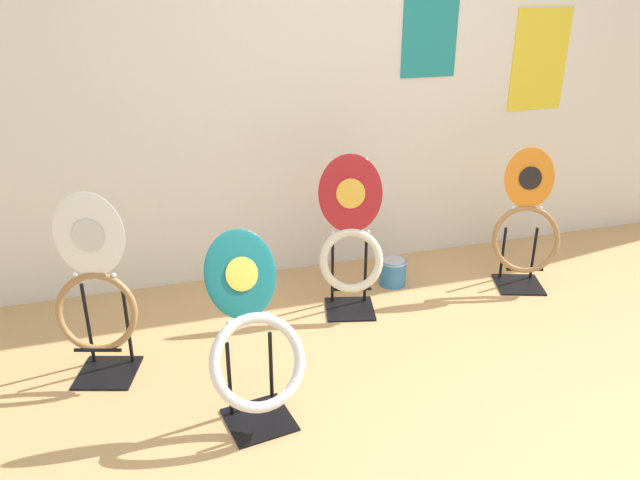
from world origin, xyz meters
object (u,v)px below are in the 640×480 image
object	(u,v)px
toilet_seat_display_orange_sun	(526,224)
toilet_seat_display_white_plain	(95,294)
paint_can	(393,271)
toilet_seat_display_crimson_swirl	(351,244)
toilet_seat_display_teal_sax	(254,347)

from	to	relation	value
toilet_seat_display_orange_sun	toilet_seat_display_white_plain	xyz separation A→B (m)	(-2.50, -0.24, 0.03)
toilet_seat_display_orange_sun	paint_can	bearing A→B (deg)	162.37
toilet_seat_display_white_plain	toilet_seat_display_crimson_swirl	size ratio (longest dim) A/B	1.03
toilet_seat_display_orange_sun	toilet_seat_display_teal_sax	world-z (taller)	toilet_seat_display_orange_sun
toilet_seat_display_teal_sax	paint_can	bearing A→B (deg)	43.43
toilet_seat_display_orange_sun	toilet_seat_display_teal_sax	distance (m)	2.02
toilet_seat_display_orange_sun	paint_can	xyz separation A→B (m)	(-0.77, 0.24, -0.33)
toilet_seat_display_teal_sax	paint_can	xyz separation A→B (m)	(1.09, 1.03, -0.29)
toilet_seat_display_teal_sax	toilet_seat_display_crimson_swirl	distance (m)	1.09
toilet_seat_display_teal_sax	toilet_seat_display_white_plain	size ratio (longest dim) A/B	0.90
toilet_seat_display_crimson_swirl	paint_can	world-z (taller)	toilet_seat_display_crimson_swirl
toilet_seat_display_teal_sax	paint_can	world-z (taller)	toilet_seat_display_teal_sax
toilet_seat_display_white_plain	paint_can	bearing A→B (deg)	15.60
toilet_seat_display_teal_sax	toilet_seat_display_white_plain	distance (m)	0.85
toilet_seat_display_orange_sun	toilet_seat_display_crimson_swirl	size ratio (longest dim) A/B	0.96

